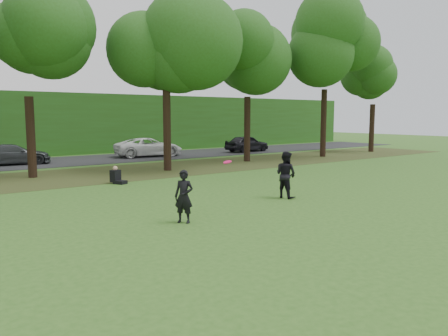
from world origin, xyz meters
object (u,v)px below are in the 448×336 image
player_right (286,175)px  frisbee (227,162)px  player_left (184,197)px  seated_person (117,177)px

player_right → frisbee: size_ratio=4.90×
player_left → seated_person: bearing=134.2°
frisbee → seated_person: 8.10m
seated_person → player_left: bearing=-124.4°
frisbee → seated_person: bearing=93.0°
player_left → seated_person: player_left is taller
player_left → player_right: bearing=65.5°
player_right → seated_person: bearing=20.3°
frisbee → seated_person: frisbee is taller
player_left → frisbee: 2.09m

